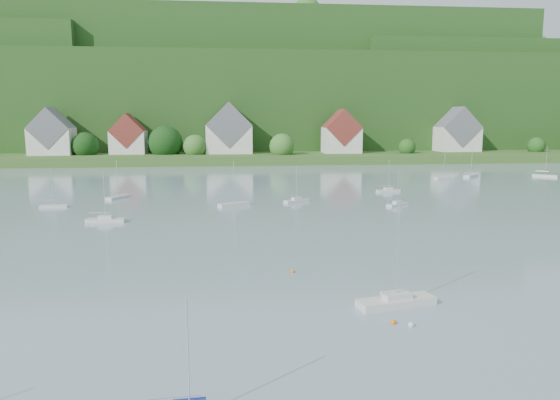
# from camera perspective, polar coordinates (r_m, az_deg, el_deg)

# --- Properties ---
(far_shore_strip) EXTENTS (600.00, 60.00, 3.00)m
(far_shore_strip) POSITION_cam_1_polar(r_m,az_deg,el_deg) (200.79, -6.96, 4.85)
(far_shore_strip) COLOR #365720
(far_shore_strip) RESTS_ON ground
(forested_ridge) EXTENTS (620.00, 181.22, 69.89)m
(forested_ridge) POSITION_cam_1_polar(r_m,az_deg,el_deg) (268.90, -6.72, 10.47)
(forested_ridge) COLOR #153C13
(forested_ridge) RESTS_ON ground
(village_building_0) EXTENTS (14.00, 10.40, 16.00)m
(village_building_0) POSITION_cam_1_polar(r_m,az_deg,el_deg) (196.29, -23.45, 6.42)
(village_building_0) COLOR beige
(village_building_0) RESTS_ON far_shore_strip
(village_building_1) EXTENTS (12.00, 9.36, 14.00)m
(village_building_1) POSITION_cam_1_polar(r_m,az_deg,el_deg) (192.33, -16.09, 6.55)
(village_building_1) COLOR beige
(village_building_1) RESTS_ON far_shore_strip
(village_building_2) EXTENTS (16.00, 11.44, 18.00)m
(village_building_2) POSITION_cam_1_polar(r_m,az_deg,el_deg) (188.32, -5.54, 7.27)
(village_building_2) COLOR beige
(village_building_2) RESTS_ON far_shore_strip
(village_building_3) EXTENTS (13.00, 10.40, 15.50)m
(village_building_3) POSITION_cam_1_polar(r_m,az_deg,el_deg) (190.89, 6.65, 7.03)
(village_building_3) COLOR beige
(village_building_3) RESTS_ON far_shore_strip
(village_building_4) EXTENTS (15.00, 10.40, 16.50)m
(village_building_4) POSITION_cam_1_polar(r_m,az_deg,el_deg) (209.03, 18.63, 6.83)
(village_building_4) COLOR beige
(village_building_4) RESTS_ON far_shore_strip
(near_sailboat_3) EXTENTS (7.14, 3.42, 9.29)m
(near_sailboat_3) POSITION_cam_1_polar(r_m,az_deg,el_deg) (46.93, 12.46, -10.59)
(near_sailboat_3) COLOR silver
(near_sailboat_3) RESTS_ON ground
(mooring_buoy_1) EXTENTS (0.47, 0.47, 0.47)m
(mooring_buoy_1) POSITION_cam_1_polar(r_m,az_deg,el_deg) (43.09, 13.98, -13.13)
(mooring_buoy_1) COLOR silver
(mooring_buoy_1) RESTS_ON ground
(mooring_buoy_2) EXTENTS (0.46, 0.46, 0.46)m
(mooring_buoy_2) POSITION_cam_1_polar(r_m,az_deg,el_deg) (43.31, 12.13, -12.95)
(mooring_buoy_2) COLOR orange
(mooring_buoy_2) RESTS_ON ground
(mooring_buoy_3) EXTENTS (0.41, 0.41, 0.41)m
(mooring_buoy_3) POSITION_cam_1_polar(r_m,az_deg,el_deg) (55.29, 1.38, -7.84)
(mooring_buoy_3) COLOR orange
(mooring_buoy_3) RESTS_ON ground
(far_sailboat_cluster) EXTENTS (196.51, 70.32, 8.53)m
(far_sailboat_cluster) POSITION_cam_1_polar(r_m,az_deg,el_deg) (118.36, -2.92, 1.44)
(far_sailboat_cluster) COLOR silver
(far_sailboat_cluster) RESTS_ON ground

